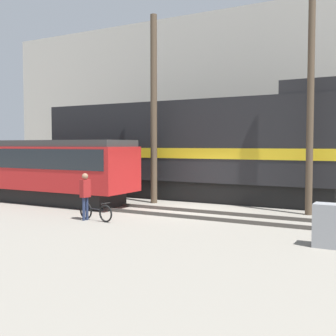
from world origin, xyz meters
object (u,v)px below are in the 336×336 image
(bicycle, at_px, (96,212))
(utility_pole_center, at_px, (311,95))
(streetcar, at_px, (35,167))
(signal_box, at_px, (327,225))
(person, at_px, (85,192))
(utility_pole_left, at_px, (154,110))
(freight_locomotive, at_px, (190,148))

(bicycle, distance_m, utility_pole_center, 9.54)
(streetcar, relative_size, signal_box, 9.07)
(bicycle, xyz_separation_m, signal_box, (8.10, -0.10, 0.27))
(streetcar, bearing_deg, bicycle, -24.83)
(person, bearing_deg, streetcar, 152.84)
(person, bearing_deg, utility_pole_left, 91.52)
(freight_locomotive, height_order, utility_pole_left, utility_pole_left)
(utility_pole_left, relative_size, signal_box, 7.47)
(utility_pole_center, bearing_deg, bicycle, -142.28)
(utility_pole_left, bearing_deg, streetcar, -156.35)
(bicycle, bearing_deg, streetcar, 155.17)
(freight_locomotive, distance_m, streetcar, 7.88)
(utility_pole_center, relative_size, signal_box, 7.98)
(bicycle, xyz_separation_m, utility_pole_left, (-0.54, 5.16, 4.15))
(freight_locomotive, bearing_deg, utility_pole_left, -107.62)
(person, bearing_deg, freight_locomotive, 85.37)
(freight_locomotive, height_order, utility_pole_center, utility_pole_center)
(person, distance_m, signal_box, 8.52)
(person, relative_size, signal_box, 1.46)
(streetcar, bearing_deg, person, -27.16)
(bicycle, relative_size, signal_box, 1.40)
(freight_locomotive, bearing_deg, utility_pole_center, -20.29)
(freight_locomotive, xyz_separation_m, utility_pole_left, (-0.76, -2.39, 1.86))
(person, height_order, utility_pole_left, utility_pole_left)
(streetcar, relative_size, bicycle, 6.48)
(bicycle, height_order, utility_pole_left, utility_pole_left)
(freight_locomotive, relative_size, utility_pole_left, 1.80)
(streetcar, distance_m, signal_box, 14.43)
(freight_locomotive, distance_m, bicycle, 7.89)
(utility_pole_left, bearing_deg, person, -88.48)
(signal_box, bearing_deg, bicycle, 179.27)
(streetcar, relative_size, utility_pole_center, 1.14)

